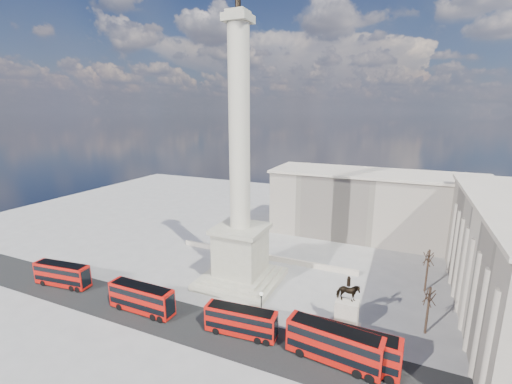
{
  "coord_description": "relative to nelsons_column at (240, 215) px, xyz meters",
  "views": [
    {
      "loc": [
        26.36,
        -47.62,
        31.07
      ],
      "look_at": [
        5.18,
        0.28,
        18.74
      ],
      "focal_mm": 24.0,
      "sensor_mm": 36.0,
      "label": 1
    }
  ],
  "objects": [
    {
      "name": "red_bus_a",
      "position": [
        -9.76,
        -15.44,
        -10.53
      ],
      "size": [
        11.22,
        2.74,
        4.54
      ],
      "rotation": [
        0.0,
        0.0,
        -0.01
      ],
      "color": "#B61009",
      "rests_on": "ground"
    },
    {
      "name": "asphalt_road",
      "position": [
        5.0,
        -15.0,
        -12.91
      ],
      "size": [
        120.0,
        9.0,
        0.01
      ],
      "primitive_type": "cube",
      "color": "black",
      "rests_on": "ground"
    },
    {
      "name": "pedestrian_crossing",
      "position": [
        4.42,
        -5.58,
        -12.15
      ],
      "size": [
        0.74,
        0.97,
        1.53
      ],
      "primitive_type": "imported",
      "rotation": [
        0.0,
        0.0,
        2.04
      ],
      "color": "black",
      "rests_on": "ground"
    },
    {
      "name": "red_bus_c",
      "position": [
        20.24,
        -14.39,
        -10.36
      ],
      "size": [
        12.26,
        4.02,
        4.88
      ],
      "rotation": [
        0.0,
        0.0,
        -0.11
      ],
      "color": "#B61009",
      "rests_on": "ground"
    },
    {
      "name": "equestrian_statue",
      "position": [
        20.49,
        -6.71,
        -10.0
      ],
      "size": [
        4.03,
        3.03,
        8.39
      ],
      "color": "#BDAF9C",
      "rests_on": "ground"
    },
    {
      "name": "building_northeast",
      "position": [
        20.0,
        35.0,
        -4.59
      ],
      "size": [
        51.0,
        17.0,
        16.6
      ],
      "color": "beige",
      "rests_on": "ground"
    },
    {
      "name": "balustrade_wall",
      "position": [
        0.0,
        11.0,
        -12.37
      ],
      "size": [
        40.0,
        0.6,
        1.1
      ],
      "primitive_type": "cube",
      "color": "#BDAF9C",
      "rests_on": "ground"
    },
    {
      "name": "ground",
      "position": [
        0.0,
        -5.0,
        -12.92
      ],
      "size": [
        180.0,
        180.0,
        0.0
      ],
      "primitive_type": "plane",
      "color": "gray",
      "rests_on": "ground"
    },
    {
      "name": "victorian_lamp",
      "position": [
        9.29,
        -12.15,
        -9.32
      ],
      "size": [
        0.52,
        0.52,
        6.11
      ],
      "rotation": [
        0.0,
        0.0,
        -0.33
      ],
      "color": "black",
      "rests_on": "ground"
    },
    {
      "name": "red_bus_b",
      "position": [
        7.13,
        -14.27,
        -10.72
      ],
      "size": [
        10.5,
        3.22,
        4.19
      ],
      "rotation": [
        0.0,
        0.0,
        0.08
      ],
      "color": "#B61009",
      "rests_on": "ground"
    },
    {
      "name": "red_bus_d",
      "position": [
        22.29,
        -13.96,
        -10.4
      ],
      "size": [
        11.92,
        3.17,
        4.8
      ],
      "rotation": [
        0.0,
        0.0,
        -0.04
      ],
      "color": "#B61009",
      "rests_on": "ground"
    },
    {
      "name": "nelsons_column",
      "position": [
        0.0,
        0.0,
        0.0
      ],
      "size": [
        14.0,
        14.0,
        49.85
      ],
      "color": "#A29D87",
      "rests_on": "ground"
    },
    {
      "name": "bare_tree_mid",
      "position": [
        31.13,
        -3.23,
        -6.92
      ],
      "size": [
        2.01,
        2.01,
        7.61
      ],
      "rotation": [
        0.0,
        0.0,
        -0.22
      ],
      "color": "#332319",
      "rests_on": "ground"
    },
    {
      "name": "bare_tree_far",
      "position": [
        31.53,
        10.09,
        -6.49
      ],
      "size": [
        2.0,
        2.0,
        8.15
      ],
      "rotation": [
        0.0,
        0.0,
        0.44
      ],
      "color": "#332319",
      "rests_on": "ground"
    },
    {
      "name": "pedestrian_walking",
      "position": [
        13.13,
        -9.74,
        -12.13
      ],
      "size": [
        0.65,
        0.51,
        1.57
      ],
      "primitive_type": "imported",
      "rotation": [
        0.0,
        0.0,
        -0.26
      ],
      "color": "black",
      "rests_on": "ground"
    },
    {
      "name": "pedestrian_standing",
      "position": [
        17.65,
        -11.5,
        -12.05
      ],
      "size": [
        1.04,
        0.95,
        1.74
      ],
      "primitive_type": "imported",
      "rotation": [
        0.0,
        0.0,
        3.58
      ],
      "color": "black",
      "rests_on": "ground"
    },
    {
      "name": "red_bus_e",
      "position": [
        -28.85,
        -14.73,
        -10.64
      ],
      "size": [
        10.93,
        3.66,
        4.34
      ],
      "rotation": [
        0.0,
        0.0,
        0.12
      ],
      "color": "#B61009",
      "rests_on": "ground"
    }
  ]
}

